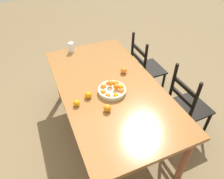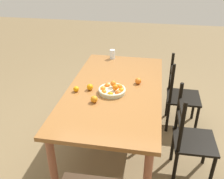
% 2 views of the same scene
% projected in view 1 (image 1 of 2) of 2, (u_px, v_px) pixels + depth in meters
% --- Properties ---
extents(ground_plane, '(12.00, 12.00, 0.00)m').
position_uv_depth(ground_plane, '(109.00, 130.00, 2.70)').
color(ground_plane, brown).
extents(dining_table, '(1.91, 1.02, 0.75)m').
position_uv_depth(dining_table, '(109.00, 91.00, 2.26)').
color(dining_table, '#966131').
rests_on(dining_table, ground).
extents(chair_near_window, '(0.42, 0.42, 0.95)m').
position_uv_depth(chair_near_window, '(145.00, 69.00, 2.99)').
color(chair_near_window, black).
rests_on(chair_near_window, ground).
extents(chair_by_cabinet, '(0.41, 0.41, 0.98)m').
position_uv_depth(chair_by_cabinet, '(187.00, 107.00, 2.39)').
color(chair_by_cabinet, black).
rests_on(chair_by_cabinet, ground).
extents(fruit_bowl, '(0.29, 0.29, 0.12)m').
position_uv_depth(fruit_bowl, '(112.00, 90.00, 2.11)').
color(fruit_bowl, beige).
rests_on(fruit_bowl, dining_table).
extents(orange_loose_0, '(0.06, 0.06, 0.06)m').
position_uv_depth(orange_loose_0, '(77.00, 103.00, 1.96)').
color(orange_loose_0, orange).
rests_on(orange_loose_0, dining_table).
extents(orange_loose_1, '(0.07, 0.07, 0.07)m').
position_uv_depth(orange_loose_1, '(107.00, 108.00, 1.91)').
color(orange_loose_1, orange).
rests_on(orange_loose_1, dining_table).
extents(orange_loose_2, '(0.07, 0.07, 0.07)m').
position_uv_depth(orange_loose_2, '(124.00, 70.00, 2.36)').
color(orange_loose_2, orange).
rests_on(orange_loose_2, dining_table).
extents(orange_loose_3, '(0.07, 0.07, 0.07)m').
position_uv_depth(orange_loose_3, '(88.00, 95.00, 2.04)').
color(orange_loose_3, orange).
rests_on(orange_loose_3, dining_table).
extents(drinking_glass, '(0.07, 0.07, 0.13)m').
position_uv_depth(drinking_glass, '(71.00, 47.00, 2.71)').
color(drinking_glass, silver).
rests_on(drinking_glass, dining_table).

